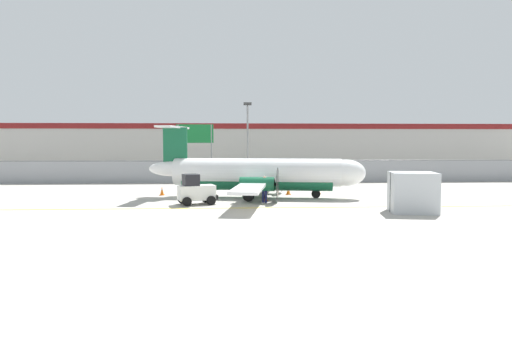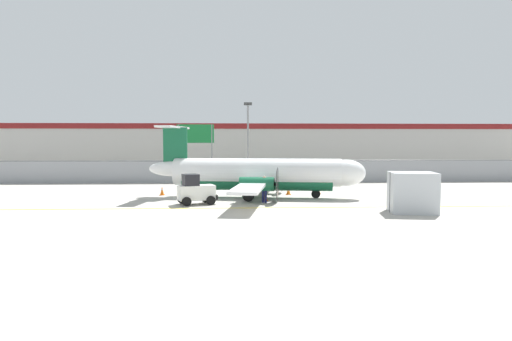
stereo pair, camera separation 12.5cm
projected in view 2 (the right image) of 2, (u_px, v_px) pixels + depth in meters
The scene contains 21 objects.
ground_plane at pixel (260, 208), 26.60m from camera, with size 140.00×140.00×0.01m.
perimeter_fence at pixel (250, 171), 42.47m from camera, with size 98.00×0.10×2.10m.
parking_lot_strip at pixel (247, 173), 54.00m from camera, with size 98.00×17.00×0.12m.
background_building at pixel (243, 145), 72.22m from camera, with size 91.00×8.10×6.50m.
commuter_airplane at pixel (261, 174), 31.39m from camera, with size 15.08×16.05×4.92m.
baggage_tug at pixel (195, 191), 28.01m from camera, with size 2.56×1.98×1.88m.
ground_crew_worker at pixel (264, 188), 28.72m from camera, with size 0.50×0.47×1.70m.
cargo_container at pixel (412, 192), 24.84m from camera, with size 2.68×2.35×2.20m.
traffic_cone_near_left at pixel (288, 190), 33.19m from camera, with size 0.36×0.36×0.64m.
traffic_cone_near_right at pixel (318, 189), 33.73m from camera, with size 0.36×0.36×0.64m.
traffic_cone_far_left at pixel (162, 191), 32.78m from camera, with size 0.36×0.36×0.64m.
traffic_cone_far_right at pixel (265, 196), 29.82m from camera, with size 0.36×0.36×0.64m.
parked_car_0 at pixel (116, 168), 50.67m from camera, with size 4.24×2.09×1.58m.
parked_car_1 at pixel (170, 168), 50.15m from camera, with size 4.38×2.42×1.58m.
parked_car_2 at pixel (204, 167), 52.94m from camera, with size 4.23×2.07×1.58m.
parked_car_3 at pixel (239, 168), 51.02m from camera, with size 4.29×2.20×1.58m.
parked_car_4 at pixel (282, 165), 56.70m from camera, with size 4.27×2.14×1.58m.
parked_car_5 at pixel (319, 166), 55.51m from camera, with size 4.22×2.05×1.58m.
parked_car_6 at pixel (378, 167), 51.53m from camera, with size 4.39×2.45×1.58m.
apron_light_pole at pixel (248, 136), 40.17m from camera, with size 0.70×0.30×7.27m.
highway_sign at pixel (195, 138), 44.26m from camera, with size 3.60×0.14×5.50m.
Camera 2 is at (-1.58, -24.36, 3.92)m, focal length 32.00 mm.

